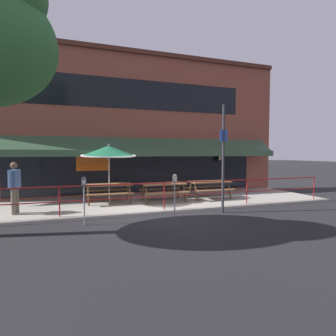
% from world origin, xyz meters
% --- Properties ---
extents(ground_plane, '(120.00, 120.00, 0.00)m').
position_xyz_m(ground_plane, '(0.00, 0.00, 0.00)').
color(ground_plane, black).
extents(patio_deck, '(15.00, 4.00, 0.10)m').
position_xyz_m(patio_deck, '(0.00, 2.00, 0.05)').
color(patio_deck, '#9E998E').
rests_on(patio_deck, ground).
extents(restaurant_building, '(15.00, 1.60, 7.03)m').
position_xyz_m(restaurant_building, '(0.00, 4.22, 3.49)').
color(restaurant_building, brown).
rests_on(restaurant_building, ground).
extents(patio_railing, '(13.84, 0.04, 0.97)m').
position_xyz_m(patio_railing, '(0.00, 0.30, 0.80)').
color(patio_railing, maroon).
rests_on(patio_railing, patio_deck).
extents(picnic_table_left, '(1.80, 1.42, 0.76)m').
position_xyz_m(picnic_table_left, '(-1.74, 2.20, 0.71)').
color(picnic_table_left, brown).
rests_on(picnic_table_left, patio_deck).
extents(picnic_table_centre, '(1.80, 1.42, 0.76)m').
position_xyz_m(picnic_table_centre, '(0.44, 1.77, 0.71)').
color(picnic_table_centre, brown).
rests_on(picnic_table_centre, patio_deck).
extents(picnic_table_right, '(1.80, 1.42, 0.76)m').
position_xyz_m(picnic_table_right, '(2.62, 1.85, 0.71)').
color(picnic_table_right, brown).
rests_on(picnic_table_right, patio_deck).
extents(patio_umbrella_left, '(2.14, 2.14, 2.38)m').
position_xyz_m(patio_umbrella_left, '(-1.74, 2.08, 2.18)').
color(patio_umbrella_left, '#B7B2A8').
rests_on(patio_umbrella_left, patio_deck).
extents(pedestrian_walking, '(0.32, 0.61, 1.71)m').
position_xyz_m(pedestrian_walking, '(-4.86, 1.16, 1.06)').
color(pedestrian_walking, '#665B4C').
rests_on(pedestrian_walking, patio_deck).
extents(parking_meter_near, '(0.15, 0.16, 1.42)m').
position_xyz_m(parking_meter_near, '(-2.72, -0.57, 1.15)').
color(parking_meter_near, gray).
rests_on(parking_meter_near, ground).
extents(parking_meter_far, '(0.15, 0.16, 1.42)m').
position_xyz_m(parking_meter_far, '(0.10, -0.53, 1.15)').
color(parking_meter_far, gray).
rests_on(parking_meter_far, ground).
extents(street_sign_pole, '(0.28, 0.09, 3.78)m').
position_xyz_m(street_sign_pole, '(1.93, -0.45, 1.95)').
color(street_sign_pole, '#2D2D33').
rests_on(street_sign_pole, ground).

